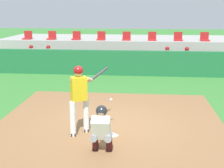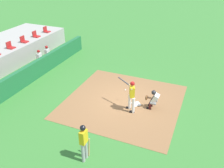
% 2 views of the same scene
% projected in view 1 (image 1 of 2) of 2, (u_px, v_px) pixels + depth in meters
% --- Properties ---
extents(ground_plane, '(80.00, 80.00, 0.00)m').
position_uv_depth(ground_plane, '(110.00, 124.00, 8.57)').
color(ground_plane, '#387A33').
extents(dirt_infield, '(6.40, 6.40, 0.01)m').
position_uv_depth(dirt_infield, '(110.00, 124.00, 8.57)').
color(dirt_infield, olive).
rests_on(dirt_infield, ground).
extents(home_plate, '(0.62, 0.62, 0.02)m').
position_uv_depth(home_plate, '(106.00, 135.00, 7.79)').
color(home_plate, white).
rests_on(home_plate, dirt_infield).
extents(batter_at_plate, '(0.87, 1.26, 1.80)m').
position_uv_depth(batter_at_plate, '(80.00, 95.00, 7.70)').
color(batter_at_plate, silver).
rests_on(batter_at_plate, ground).
extents(catcher_crouched, '(0.48, 1.98, 1.13)m').
position_uv_depth(catcher_crouched, '(101.00, 127.00, 6.76)').
color(catcher_crouched, gray).
rests_on(catcher_crouched, ground).
extents(dugout_wall, '(13.00, 0.30, 1.20)m').
position_uv_depth(dugout_wall, '(123.00, 63.00, 14.70)').
color(dugout_wall, '#1E6638').
rests_on(dugout_wall, ground).
extents(dugout_bench, '(11.80, 0.44, 0.45)m').
position_uv_depth(dugout_bench, '(124.00, 67.00, 15.76)').
color(dugout_bench, olive).
rests_on(dugout_bench, ground).
extents(dugout_player_0, '(0.49, 0.70, 1.30)m').
position_uv_depth(dugout_player_0, '(31.00, 57.00, 15.95)').
color(dugout_player_0, '#939399').
rests_on(dugout_player_0, ground).
extents(dugout_player_1, '(0.49, 0.70, 1.30)m').
position_uv_depth(dugout_player_1, '(48.00, 57.00, 15.87)').
color(dugout_player_1, '#939399').
rests_on(dugout_player_1, ground).
extents(dugout_player_2, '(0.49, 0.70, 1.30)m').
position_uv_depth(dugout_player_2, '(167.00, 59.00, 15.30)').
color(dugout_player_2, '#939399').
rests_on(dugout_player_2, ground).
extents(dugout_player_3, '(0.49, 0.70, 1.30)m').
position_uv_depth(dugout_player_3, '(187.00, 60.00, 15.21)').
color(dugout_player_3, '#939399').
rests_on(dugout_player_3, ground).
extents(stands_platform, '(15.00, 4.40, 1.40)m').
position_uv_depth(stands_platform, '(128.00, 49.00, 18.93)').
color(stands_platform, '#9E9E99').
rests_on(stands_platform, ground).
extents(stadium_seat_0, '(0.46, 0.46, 0.48)m').
position_uv_depth(stadium_seat_0, '(28.00, 37.00, 17.79)').
color(stadium_seat_0, '#A51E1E').
rests_on(stadium_seat_0, stands_platform).
extents(stadium_seat_1, '(0.46, 0.46, 0.48)m').
position_uv_depth(stadium_seat_1, '(52.00, 37.00, 17.65)').
color(stadium_seat_1, '#A51E1E').
rests_on(stadium_seat_1, stands_platform).
extents(stadium_seat_2, '(0.46, 0.46, 0.48)m').
position_uv_depth(stadium_seat_2, '(76.00, 37.00, 17.52)').
color(stadium_seat_2, '#A51E1E').
rests_on(stadium_seat_2, stands_platform).
extents(stadium_seat_3, '(0.46, 0.46, 0.48)m').
position_uv_depth(stadium_seat_3, '(101.00, 38.00, 17.39)').
color(stadium_seat_3, '#A51E1E').
rests_on(stadium_seat_3, stands_platform).
extents(stadium_seat_4, '(0.46, 0.46, 0.48)m').
position_uv_depth(stadium_seat_4, '(126.00, 38.00, 17.26)').
color(stadium_seat_4, '#A51E1E').
rests_on(stadium_seat_4, stands_platform).
extents(stadium_seat_5, '(0.46, 0.46, 0.48)m').
position_uv_depth(stadium_seat_5, '(152.00, 38.00, 17.12)').
color(stadium_seat_5, '#A51E1E').
rests_on(stadium_seat_5, stands_platform).
extents(stadium_seat_6, '(0.46, 0.46, 0.48)m').
position_uv_depth(stadium_seat_6, '(178.00, 38.00, 16.99)').
color(stadium_seat_6, '#A51E1E').
rests_on(stadium_seat_6, stands_platform).
extents(stadium_seat_7, '(0.46, 0.46, 0.48)m').
position_uv_depth(stadium_seat_7, '(205.00, 38.00, 16.86)').
color(stadium_seat_7, '#A51E1E').
rests_on(stadium_seat_7, stands_platform).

